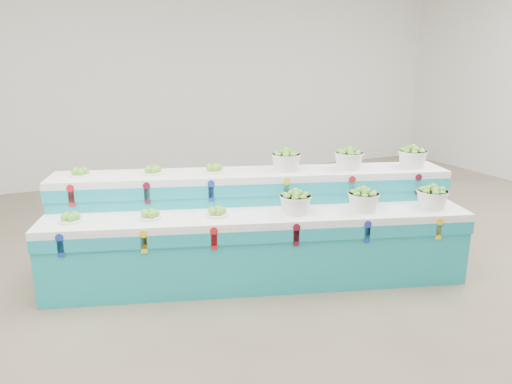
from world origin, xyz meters
TOP-DOWN VIEW (x-y plane):
  - ground at (0.00, 0.00)m, footprint 10.00×10.00m
  - back_wall at (0.00, 5.00)m, footprint 10.00×0.00m
  - display_stand at (-0.85, 0.57)m, footprint 4.17×2.16m
  - plate_lower_left at (-2.55, 0.82)m, footprint 0.26×0.26m
  - plate_lower_mid at (-1.88, 0.62)m, footprint 0.26×0.26m
  - plate_lower_right at (-1.30, 0.45)m, footprint 0.26×0.26m
  - basket_lower_left at (-0.59, 0.24)m, footprint 0.37×0.37m
  - basket_lower_mid at (0.05, 0.04)m, footprint 0.37×0.37m
  - basket_lower_right at (0.71, -0.16)m, footprint 0.37×0.37m
  - plate_upper_left at (-2.40, 1.30)m, footprint 0.26×0.26m
  - plate_upper_mid at (-1.74, 1.10)m, footprint 0.26×0.26m
  - plate_upper_right at (-1.15, 0.93)m, footprint 0.26×0.26m
  - basket_upper_left at (-0.45, 0.71)m, footprint 0.37×0.37m
  - basket_upper_mid at (0.19, 0.52)m, footprint 0.37×0.37m
  - basket_upper_right at (0.86, 0.32)m, footprint 0.37×0.37m

SIDE VIEW (x-z plane):
  - ground at x=0.00m, z-range 0.00..0.00m
  - display_stand at x=-0.85m, z-range 0.00..1.02m
  - plate_lower_left at x=-2.55m, z-range 0.72..0.81m
  - plate_lower_mid at x=-1.88m, z-range 0.72..0.81m
  - plate_lower_right at x=-1.30m, z-range 0.72..0.81m
  - basket_lower_left at x=-0.59m, z-range 0.72..0.94m
  - basket_lower_mid at x=0.05m, z-range 0.72..0.94m
  - basket_lower_right at x=0.71m, z-range 0.72..0.94m
  - plate_upper_left at x=-2.40m, z-range 1.02..1.11m
  - plate_upper_mid at x=-1.74m, z-range 1.02..1.11m
  - plate_upper_right at x=-1.15m, z-range 1.02..1.11m
  - basket_upper_left at x=-0.45m, z-range 1.02..1.24m
  - basket_upper_mid at x=0.19m, z-range 1.02..1.24m
  - basket_upper_right at x=0.86m, z-range 1.02..1.24m
  - back_wall at x=0.00m, z-range -3.00..7.00m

